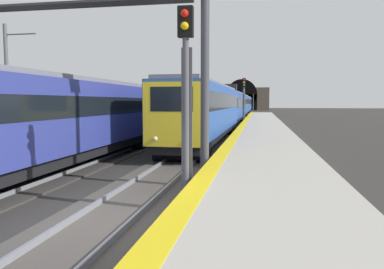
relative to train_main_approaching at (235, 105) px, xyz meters
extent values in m
plane|color=#302D2B|center=(-46.92, 0.00, -2.35)|extent=(320.00, 320.00, 0.00)
cube|color=#ADA89E|center=(-46.92, -3.83, -1.82)|extent=(112.00, 3.58, 1.06)
cube|color=yellow|center=(-46.92, -2.29, -1.29)|extent=(112.00, 0.50, 0.01)
cube|color=#4C4742|center=(-46.92, 0.00, -2.32)|extent=(160.00, 2.95, 0.06)
cube|color=gray|center=(-46.92, 0.72, -2.22)|extent=(160.00, 0.07, 0.15)
cube|color=gray|center=(-46.92, -0.72, -2.22)|extent=(160.00, 0.07, 0.15)
cube|color=#264C99|center=(-29.70, 0.00, 0.06)|extent=(19.38, 3.01, 2.98)
cube|color=black|center=(-29.70, 0.00, 0.57)|extent=(18.61, 3.03, 1.02)
cube|color=slate|center=(-29.70, 0.00, 1.65)|extent=(18.79, 2.60, 0.20)
cube|color=black|center=(-29.70, 0.00, -1.61)|extent=(18.99, 2.68, 0.48)
cylinder|color=black|center=(-38.02, 0.13, -1.92)|extent=(0.90, 2.51, 0.87)
cylinder|color=black|center=(-36.22, 0.10, -1.92)|extent=(0.90, 2.51, 0.87)
cylinder|color=black|center=(-23.18, -0.10, -1.92)|extent=(0.90, 2.51, 0.87)
cylinder|color=black|center=(-21.38, -0.13, -1.92)|extent=(0.90, 2.51, 0.87)
cube|color=yellow|center=(-39.41, 0.15, -0.02)|extent=(0.16, 2.60, 2.83)
cube|color=black|center=(-39.46, 0.15, 0.65)|extent=(0.07, 1.90, 1.07)
sphere|color=#F2EACC|center=(-39.48, -0.59, -1.09)|extent=(0.20, 0.20, 0.20)
sphere|color=#F2EACC|center=(-39.46, 0.90, -1.09)|extent=(0.20, 0.20, 0.20)
cube|color=#264C99|center=(-9.85, 0.00, 0.06)|extent=(19.38, 3.01, 2.98)
cube|color=black|center=(-9.85, 0.00, 0.41)|extent=(18.61, 3.03, 1.03)
cube|color=slate|center=(-9.85, 0.00, 1.65)|extent=(18.79, 2.60, 0.20)
cube|color=black|center=(-9.85, 0.00, -1.61)|extent=(18.99, 2.68, 0.48)
cylinder|color=black|center=(-18.23, 0.13, -1.92)|extent=(0.90, 2.51, 0.87)
cylinder|color=black|center=(-16.44, 0.10, -1.92)|extent=(0.90, 2.51, 0.87)
cylinder|color=black|center=(-3.26, -0.10, -1.92)|extent=(0.90, 2.51, 0.87)
cylinder|color=black|center=(-1.46, -0.13, -1.92)|extent=(0.90, 2.51, 0.87)
cube|color=#264C99|center=(10.01, 0.00, 0.06)|extent=(19.38, 3.01, 2.98)
cube|color=black|center=(10.01, 0.00, 0.57)|extent=(18.61, 3.03, 0.84)
cube|color=slate|center=(10.01, 0.00, 1.65)|extent=(18.79, 2.60, 0.20)
cube|color=black|center=(10.01, 0.00, -1.61)|extent=(18.99, 2.68, 0.48)
cylinder|color=black|center=(1.42, 0.13, -1.92)|extent=(0.90, 2.51, 0.87)
cylinder|color=black|center=(3.22, 0.11, -1.92)|extent=(0.90, 2.51, 0.87)
cylinder|color=black|center=(16.79, -0.11, -1.92)|extent=(0.90, 2.51, 0.87)
cylinder|color=black|center=(18.59, -0.13, -1.92)|extent=(0.90, 2.51, 0.87)
cube|color=#264C99|center=(29.86, 0.00, 0.06)|extent=(19.38, 3.01, 2.98)
cube|color=black|center=(29.86, 0.00, 0.48)|extent=(18.61, 3.03, 1.07)
cube|color=slate|center=(29.86, 0.00, 1.65)|extent=(18.79, 2.60, 0.20)
cube|color=black|center=(29.86, 0.00, -1.61)|extent=(18.99, 2.68, 0.48)
cylinder|color=black|center=(21.31, 0.13, -1.92)|extent=(0.90, 2.51, 0.87)
cylinder|color=black|center=(23.11, 0.11, -1.92)|extent=(0.90, 2.51, 0.87)
cylinder|color=black|center=(36.61, -0.11, -1.92)|extent=(0.90, 2.51, 0.87)
cylinder|color=black|center=(38.41, -0.13, -1.92)|extent=(0.90, 2.51, 0.87)
cube|color=black|center=(-9.85, 0.00, 2.20)|extent=(1.33, 1.65, 0.90)
cube|color=navy|center=(-40.88, 4.56, -0.01)|extent=(20.14, 3.01, 2.76)
cube|color=black|center=(-40.88, 4.56, 0.36)|extent=(19.33, 3.04, 0.79)
cube|color=slate|center=(-40.88, 4.56, 1.47)|extent=(19.53, 2.58, 0.20)
cube|color=black|center=(-40.88, 4.56, -1.58)|extent=(19.73, 2.66, 0.50)
cylinder|color=black|center=(-33.98, 4.51, -1.90)|extent=(0.92, 2.65, 0.91)
cylinder|color=black|center=(-32.18, 4.50, -1.90)|extent=(0.92, 2.65, 0.91)
cube|color=navy|center=(-20.31, 4.56, -0.01)|extent=(20.14, 3.01, 2.76)
cube|color=black|center=(-20.31, 4.56, 0.40)|extent=(19.33, 3.04, 0.92)
cube|color=slate|center=(-20.31, 4.56, 1.47)|extent=(19.53, 2.58, 0.20)
cube|color=black|center=(-20.31, 4.56, -1.58)|extent=(19.73, 2.66, 0.50)
cylinder|color=black|center=(-29.40, 4.62, -1.90)|extent=(0.92, 2.65, 0.91)
cylinder|color=black|center=(-27.60, 4.61, -1.90)|extent=(0.92, 2.65, 0.91)
cylinder|color=black|center=(-13.01, 4.51, -1.90)|extent=(0.92, 2.65, 0.91)
cylinder|color=black|center=(-11.21, 4.49, -1.90)|extent=(0.92, 2.65, 0.91)
cylinder|color=#4C4C54|center=(-45.87, -1.77, -0.11)|extent=(0.16, 0.16, 4.48)
cube|color=black|center=(-45.87, -1.77, 2.51)|extent=(0.20, 0.38, 0.75)
cube|color=#4C4C54|center=(-45.73, -1.77, -0.11)|extent=(0.04, 0.28, 4.03)
sphere|color=red|center=(-46.00, -1.77, 2.68)|extent=(0.20, 0.20, 0.20)
sphere|color=yellow|center=(-46.00, -1.77, 2.38)|extent=(0.20, 0.20, 0.20)
cylinder|color=#4C4C54|center=(-11.71, -1.77, -0.08)|extent=(0.16, 0.16, 4.55)
cube|color=black|center=(-11.71, -1.77, 2.72)|extent=(0.20, 0.38, 1.05)
cube|color=#4C4C54|center=(-11.57, -1.77, -0.08)|extent=(0.04, 0.28, 4.09)
sphere|color=red|center=(-11.84, -1.77, 3.05)|extent=(0.20, 0.20, 0.20)
sphere|color=yellow|center=(-11.84, -1.77, 2.75)|extent=(0.20, 0.20, 0.20)
sphere|color=green|center=(-11.84, -1.77, 2.45)|extent=(0.20, 0.20, 0.20)
cylinder|color=#4C4C54|center=(50.64, -1.77, -0.30)|extent=(0.16, 0.16, 4.11)
cube|color=black|center=(50.64, -1.77, 2.28)|extent=(0.20, 0.38, 1.05)
cube|color=#4C4C54|center=(50.78, -1.77, -0.30)|extent=(0.04, 0.28, 3.70)
sphere|color=red|center=(50.51, -1.77, 2.60)|extent=(0.20, 0.20, 0.20)
sphere|color=yellow|center=(50.51, -1.77, 2.30)|extent=(0.20, 0.20, 0.20)
sphere|color=green|center=(50.51, -1.77, 2.00)|extent=(0.20, 0.20, 0.20)
cylinder|color=#3F3F47|center=(-43.06, -1.84, 0.96)|extent=(0.28, 0.28, 6.63)
cube|color=#2D2D33|center=(-43.06, 2.28, 3.83)|extent=(0.70, 7.41, 0.08)
cube|color=#51473D|center=(68.43, 2.28, 1.38)|extent=(2.79, 17.79, 7.46)
cube|color=black|center=(66.99, 2.28, 0.26)|extent=(0.12, 9.96, 5.22)
cylinder|color=black|center=(66.99, 2.28, 2.87)|extent=(0.12, 9.96, 9.96)
cylinder|color=#595B60|center=(-36.12, 10.57, 1.28)|extent=(0.22, 0.22, 7.25)
cylinder|color=#595B60|center=(-36.12, 9.62, 4.30)|extent=(0.08, 1.91, 0.08)
camera|label=1|loc=(-54.94, -3.60, 0.55)|focal=34.36mm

